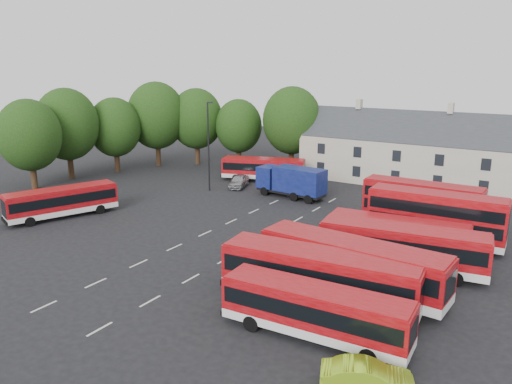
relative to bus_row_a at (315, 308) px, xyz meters
The scene contains 17 objects.
ground 17.77m from the bus_row_a, 151.66° to the left, with size 140.00×140.00×0.00m, color black.
lane_markings 16.79m from the bus_row_a, 141.49° to the left, with size 5.15×33.80×0.01m.
treeline 45.96m from the bus_row_a, 142.60° to the left, with size 29.92×32.59×12.01m.
terrace_houses 38.48m from the bus_row_a, 92.33° to the left, with size 35.70×7.13×10.06m.
bus_row_a is the anchor object (origin of this frame).
bus_row_b 3.93m from the bus_row_a, 111.90° to the left, with size 12.38×3.96×3.44m.
bus_row_c 6.35m from the bus_row_a, 94.03° to the left, with size 12.47×3.62×3.48m.
bus_row_d 11.61m from the bus_row_a, 83.59° to the left, with size 11.84×4.24×3.28m.
bus_row_e 14.18m from the bus_row_a, 89.42° to the left, with size 10.66×3.49×2.96m.
bus_dd_south 18.47m from the bus_row_a, 83.84° to the left, with size 10.73×2.85×4.37m.
bus_dd_north 22.00m from the bus_row_a, 90.16° to the left, with size 10.27×2.46×4.20m.
bus_west 30.85m from the bus_row_a, 167.17° to the left, with size 5.73×10.39×2.89m.
bus_north 37.22m from the bus_row_a, 125.64° to the left, with size 10.51×5.58×2.92m.
box_truck 29.20m from the bus_row_a, 120.69° to the left, with size 8.05×3.12×3.45m.
silver_car 34.43m from the bus_row_a, 130.92° to the left, with size 1.76×4.37×1.49m, color #A1A4A9.
lime_car 5.00m from the bus_row_a, 35.10° to the right, with size 1.47×4.22×1.39m, color #92C11D.
lamppost 33.62m from the bus_row_a, 137.09° to the left, with size 0.70×0.48×10.29m.
Camera 1 is at (25.81, -30.57, 14.46)m, focal length 35.00 mm.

